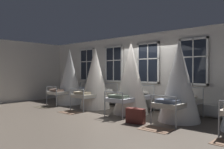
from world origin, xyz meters
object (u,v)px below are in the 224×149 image
(cot_second, at_px, (95,78))
(cot_third, at_px, (131,79))
(cot_first, at_px, (69,77))
(suitcase_dark, at_px, (135,116))
(cot_fourth, at_px, (179,82))

(cot_second, bearing_deg, cot_third, -90.22)
(cot_first, distance_m, suitcase_dark, 4.90)
(cot_first, distance_m, cot_fourth, 5.45)
(cot_second, distance_m, suitcase_dark, 3.23)
(cot_second, bearing_deg, cot_fourth, -89.77)
(cot_second, relative_size, suitcase_dark, 4.37)
(cot_second, bearing_deg, suitcase_dark, -111.63)
(cot_fourth, height_order, suitcase_dark, cot_fourth)
(cot_third, height_order, suitcase_dark, cot_third)
(cot_first, relative_size, suitcase_dark, 4.43)
(suitcase_dark, bearing_deg, cot_second, 151.52)
(cot_fourth, distance_m, suitcase_dark, 1.71)
(cot_second, relative_size, cot_third, 0.97)
(cot_second, distance_m, cot_third, 1.85)
(cot_fourth, relative_size, suitcase_dark, 4.29)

